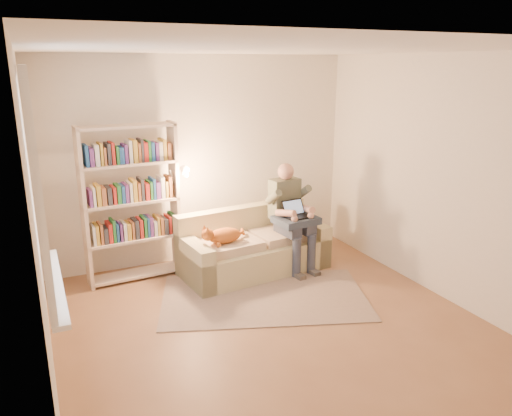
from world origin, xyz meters
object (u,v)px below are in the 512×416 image
laptop (293,213)px  cat (226,235)px  person (290,211)px  bookshelf (131,196)px  sofa (253,249)px

laptop → cat: bearing=170.4°
person → laptop: size_ratio=4.18×
person → bookshelf: bearing=159.6°
person → bookshelf: (-1.83, 0.47, 0.29)m
sofa → person: bearing=-17.5°
cat → person: bearing=-1.8°
sofa → person: (0.46, -0.09, 0.46)m
laptop → bookshelf: bearing=156.0°
person → bookshelf: bookshelf is taller
cat → bookshelf: bookshelf is taller
sofa → laptop: (0.44, -0.21, 0.47)m
sofa → laptop: size_ratio=5.91×
laptop → person: bearing=71.7°
sofa → cat: bearing=-165.2°
sofa → cat: sofa is taller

